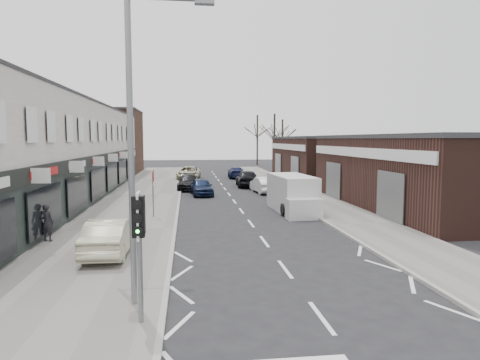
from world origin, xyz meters
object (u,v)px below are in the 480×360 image
object	(u,v)px
warning_sign	(154,180)
white_van	(293,195)
parked_car_left_c	(189,173)
pedestrian	(47,222)
street_lamp	(137,132)
parked_car_left_a	(202,187)
traffic_light	(139,227)
parked_car_right_a	(264,185)
parked_car_right_b	(247,178)
parked_car_left_b	(189,182)
parked_car_right_c	(236,172)
sedan_on_pavement	(110,236)

from	to	relation	value
warning_sign	white_van	size ratio (longest dim) A/B	0.47
parked_car_left_c	warning_sign	bearing A→B (deg)	-90.01
white_van	pedestrian	distance (m)	14.02
street_lamp	parked_car_left_c	world-z (taller)	street_lamp
street_lamp	parked_car_left_a	xyz separation A→B (m)	(2.33, 22.57, -3.95)
warning_sign	pedestrian	world-z (taller)	warning_sign
traffic_light	parked_car_left_c	xyz separation A→B (m)	(1.23, 37.38, -1.70)
pedestrian	parked_car_right_a	xyz separation A→B (m)	(12.13, 15.92, -0.26)
warning_sign	parked_car_right_a	world-z (taller)	warning_sign
white_van	parked_car_right_b	bearing A→B (deg)	90.65
parked_car_left_b	parked_car_right_a	world-z (taller)	parked_car_right_a
parked_car_left_b	white_van	bearing A→B (deg)	-60.62
pedestrian	parked_car_left_a	xyz separation A→B (m)	(7.00, 15.07, -0.26)
parked_car_right_b	parked_car_left_b	bearing A→B (deg)	21.51
street_lamp	pedestrian	size ratio (longest dim) A/B	4.94
white_van	pedestrian	size ratio (longest dim) A/B	3.58
pedestrian	parked_car_left_a	bearing A→B (deg)	-94.42
pedestrian	parked_car_right_a	bearing A→B (deg)	-106.81
pedestrian	white_van	bearing A→B (deg)	-130.81
parked_car_left_a	parked_car_right_c	size ratio (longest dim) A/B	0.90
white_van	parked_car_left_b	xyz separation A→B (m)	(-6.31, 12.18, -0.38)
traffic_light	parked_car_left_b	size ratio (longest dim) A/B	0.67
parked_car_right_b	street_lamp	bearing A→B (deg)	79.53
traffic_light	warning_sign	xyz separation A→B (m)	(-0.76, 14.02, -0.21)
street_lamp	parked_car_left_b	world-z (taller)	street_lamp
pedestrian	parked_car_right_c	world-z (taller)	pedestrian
street_lamp	parked_car_left_c	distance (m)	36.40
sedan_on_pavement	parked_car_right_b	bearing A→B (deg)	-109.18
warning_sign	pedestrian	bearing A→B (deg)	-127.33
sedan_on_pavement	parked_car_right_c	xyz separation A→B (m)	(8.40, 32.12, -0.17)
traffic_light	warning_sign	distance (m)	14.04
warning_sign	parked_car_right_c	size ratio (longest dim) A/B	0.62
traffic_light	parked_car_left_a	size ratio (longest dim) A/B	0.78
street_lamp	parked_car_left_c	bearing A→B (deg)	87.86
parked_car_right_b	traffic_light	bearing A→B (deg)	80.30
pedestrian	parked_car_left_b	bearing A→B (deg)	-87.07
traffic_light	parked_car_right_c	bearing A→B (deg)	80.25
parked_car_left_a	warning_sign	bearing A→B (deg)	-111.46
warning_sign	parked_car_right_b	bearing A→B (deg)	64.50
street_lamp	sedan_on_pavement	size ratio (longest dim) A/B	1.93
traffic_light	white_van	size ratio (longest dim) A/B	0.54
parked_car_left_c	parked_car_right_a	bearing A→B (deg)	-59.57
street_lamp	warning_sign	world-z (taller)	street_lamp
sedan_on_pavement	parked_car_left_a	distance (m)	17.94
parked_car_left_b	street_lamp	bearing A→B (deg)	-90.85
warning_sign	parked_car_right_c	distance (m)	25.53
pedestrian	parked_car_right_c	distance (m)	31.81
traffic_light	pedestrian	world-z (taller)	traffic_light
sedan_on_pavement	pedestrian	world-z (taller)	pedestrian
traffic_light	parked_car_right_a	distance (m)	25.76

